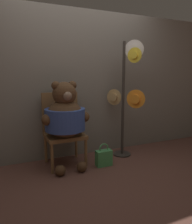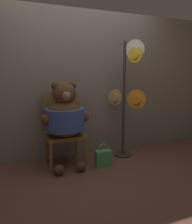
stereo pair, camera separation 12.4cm
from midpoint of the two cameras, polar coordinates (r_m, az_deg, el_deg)
The scene contains 6 objects.
ground_plane at distance 3.16m, azimuth -2.58°, elevation -13.97°, with size 14.00×14.00×0.00m, color brown.
wall_back at distance 3.42m, azimuth -6.16°, elevation 7.09°, with size 8.00×0.10×2.23m.
chair at distance 3.16m, azimuth -9.76°, elevation -3.87°, with size 0.53×0.47×1.02m.
teddy_bear at distance 2.96m, azimuth -9.26°, elevation -1.26°, with size 0.65×0.58×1.19m.
hat_display_rack at distance 3.36m, azimuth 6.95°, elevation 4.40°, with size 0.38×0.51×1.77m.
handbag_on_ground at distance 3.13m, azimuth 0.90°, elevation -11.82°, with size 0.23×0.11×0.32m.
Camera 1 is at (-1.10, -2.67, 1.28)m, focal length 35.00 mm.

